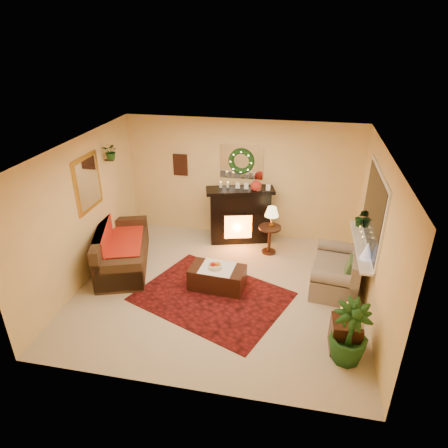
% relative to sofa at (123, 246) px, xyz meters
% --- Properties ---
extents(floor, '(5.00, 5.00, 0.00)m').
position_rel_sofa_xyz_m(floor, '(2.04, -0.45, -0.43)').
color(floor, beige).
rests_on(floor, ground).
extents(ceiling, '(5.00, 5.00, 0.00)m').
position_rel_sofa_xyz_m(ceiling, '(2.04, -0.45, 2.17)').
color(ceiling, white).
rests_on(ceiling, ground).
extents(wall_back, '(5.00, 5.00, 0.00)m').
position_rel_sofa_xyz_m(wall_back, '(2.04, 1.80, 0.87)').
color(wall_back, '#EFD88C').
rests_on(wall_back, ground).
extents(wall_front, '(5.00, 5.00, 0.00)m').
position_rel_sofa_xyz_m(wall_front, '(2.04, -2.70, 0.87)').
color(wall_front, '#EFD88C').
rests_on(wall_front, ground).
extents(wall_left, '(4.50, 4.50, 0.00)m').
position_rel_sofa_xyz_m(wall_left, '(-0.46, -0.45, 0.87)').
color(wall_left, '#EFD88C').
rests_on(wall_left, ground).
extents(wall_right, '(4.50, 4.50, 0.00)m').
position_rel_sofa_xyz_m(wall_right, '(4.54, -0.45, 0.87)').
color(wall_right, '#EFD88C').
rests_on(wall_right, ground).
extents(area_rug, '(2.97, 2.63, 0.01)m').
position_rel_sofa_xyz_m(area_rug, '(1.94, -0.69, -0.42)').
color(area_rug, maroon).
rests_on(area_rug, floor).
extents(sofa, '(1.45, 2.15, 0.85)m').
position_rel_sofa_xyz_m(sofa, '(0.00, 0.00, 0.00)').
color(sofa, brown).
rests_on(sofa, floor).
extents(red_throw, '(0.79, 1.28, 0.02)m').
position_rel_sofa_xyz_m(red_throw, '(-0.07, 0.13, 0.03)').
color(red_throw, '#B50A0C').
rests_on(red_throw, sofa).
extents(fireplace, '(1.33, 0.73, 1.16)m').
position_rel_sofa_xyz_m(fireplace, '(2.08, 1.45, 0.12)').
color(fireplace, black).
rests_on(fireplace, floor).
extents(poinsettia, '(0.23, 0.23, 0.23)m').
position_rel_sofa_xyz_m(poinsettia, '(2.41, 1.46, 0.87)').
color(poinsettia, '#AE2419').
rests_on(poinsettia, fireplace).
extents(mantel_candle_a, '(0.06, 0.06, 0.17)m').
position_rel_sofa_xyz_m(mantel_candle_a, '(1.66, 1.43, 0.83)').
color(mantel_candle_a, beige).
rests_on(mantel_candle_a, fireplace).
extents(mantel_candle_b, '(0.06, 0.06, 0.17)m').
position_rel_sofa_xyz_m(mantel_candle_b, '(1.81, 1.45, 0.83)').
color(mantel_candle_b, white).
rests_on(mantel_candle_b, fireplace).
extents(mantel_mirror, '(0.92, 0.02, 0.72)m').
position_rel_sofa_xyz_m(mantel_mirror, '(2.04, 1.78, 1.27)').
color(mantel_mirror, white).
rests_on(mantel_mirror, wall_back).
extents(wreath, '(0.55, 0.11, 0.55)m').
position_rel_sofa_xyz_m(wreath, '(2.04, 1.74, 1.29)').
color(wreath, '#194719').
rests_on(wreath, wall_back).
extents(wall_art, '(0.32, 0.03, 0.48)m').
position_rel_sofa_xyz_m(wall_art, '(0.69, 1.78, 1.12)').
color(wall_art, '#381E11').
rests_on(wall_art, wall_back).
extents(gold_mirror, '(0.03, 0.84, 1.00)m').
position_rel_sofa_xyz_m(gold_mirror, '(-0.44, -0.15, 1.32)').
color(gold_mirror, gold).
rests_on(gold_mirror, wall_left).
extents(hanging_plant, '(0.33, 0.28, 0.36)m').
position_rel_sofa_xyz_m(hanging_plant, '(-0.30, 0.60, 1.54)').
color(hanging_plant, '#194719').
rests_on(hanging_plant, wall_left).
extents(loveseat, '(0.95, 1.45, 0.79)m').
position_rel_sofa_xyz_m(loveseat, '(4.07, 0.12, -0.01)').
color(loveseat, gray).
rests_on(loveseat, floor).
extents(window_frame, '(0.03, 1.86, 1.36)m').
position_rel_sofa_xyz_m(window_frame, '(4.53, 0.10, 1.12)').
color(window_frame, white).
rests_on(window_frame, wall_right).
extents(window_glass, '(0.02, 1.70, 1.22)m').
position_rel_sofa_xyz_m(window_glass, '(4.51, 0.10, 1.12)').
color(window_glass, black).
rests_on(window_glass, wall_right).
extents(window_sill, '(0.22, 1.86, 0.04)m').
position_rel_sofa_xyz_m(window_sill, '(4.42, 0.10, 0.44)').
color(window_sill, white).
rests_on(window_sill, wall_right).
extents(mini_tree, '(0.19, 0.19, 0.29)m').
position_rel_sofa_xyz_m(mini_tree, '(4.44, -0.38, 0.61)').
color(mini_tree, silver).
rests_on(mini_tree, window_sill).
extents(sill_plant, '(0.26, 0.21, 0.47)m').
position_rel_sofa_xyz_m(sill_plant, '(4.46, 0.83, 0.66)').
color(sill_plant, '#145219').
rests_on(sill_plant, window_sill).
extents(side_table_round, '(0.56, 0.56, 0.60)m').
position_rel_sofa_xyz_m(side_table_round, '(2.77, 1.05, -0.10)').
color(side_table_round, '#362617').
rests_on(side_table_round, floor).
extents(lamp_cream, '(0.28, 0.28, 0.44)m').
position_rel_sofa_xyz_m(lamp_cream, '(2.79, 1.08, 0.45)').
color(lamp_cream, '#FFE887').
rests_on(lamp_cream, side_table_round).
extents(end_table_square, '(0.43, 0.43, 0.51)m').
position_rel_sofa_xyz_m(end_table_square, '(4.12, -1.54, -0.16)').
color(end_table_square, '#341A11').
rests_on(end_table_square, floor).
extents(lamp_tiffany, '(0.29, 0.29, 0.42)m').
position_rel_sofa_xyz_m(lamp_tiffany, '(4.14, -1.53, 0.32)').
color(lamp_tiffany, orange).
rests_on(lamp_tiffany, end_table_square).
extents(coffee_table, '(1.02, 0.61, 0.41)m').
position_rel_sofa_xyz_m(coffee_table, '(1.98, -0.39, -0.22)').
color(coffee_table, '#532A1F').
rests_on(coffee_table, floor).
extents(fruit_bowl, '(0.24, 0.24, 0.06)m').
position_rel_sofa_xyz_m(fruit_bowl, '(1.94, -0.41, 0.02)').
color(fruit_bowl, beige).
rests_on(fruit_bowl, coffee_table).
extents(floor_palm, '(1.92, 1.92, 2.90)m').
position_rel_sofa_xyz_m(floor_palm, '(4.13, -1.75, 0.02)').
color(floor_palm, '#14491D').
rests_on(floor_palm, floor).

